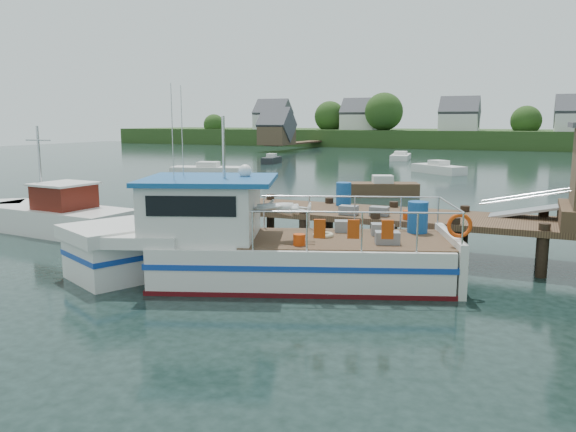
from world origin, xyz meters
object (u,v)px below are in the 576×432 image
at_px(dock, 529,195).
at_px(moored_a, 208,170).
at_px(work_boat, 51,215).
at_px(moored_e, 272,160).
at_px(moored_b, 438,169).
at_px(moored_rowboat, 382,188).
at_px(lobster_boat, 253,246).
at_px(moored_d, 401,157).

bearing_deg(dock, moored_a, 139.25).
xyz_separation_m(work_boat, moored_e, (-7.65, 37.45, -0.30)).
bearing_deg(moored_b, moored_rowboat, -88.47).
distance_m(dock, moored_e, 43.87).
xyz_separation_m(lobster_boat, moored_d, (-7.10, 51.44, -0.64)).
bearing_deg(dock, moored_e, 125.84).
bearing_deg(work_boat, moored_rowboat, 64.23).
xyz_separation_m(lobster_boat, moored_b, (-0.36, 35.74, -0.58)).
xyz_separation_m(dock, lobster_boat, (-7.09, -4.98, -1.24)).
bearing_deg(work_boat, moored_d, 90.45).
bearing_deg(moored_a, moored_d, 70.82).
bearing_deg(moored_b, moored_e, 169.69).
height_order(dock, moored_a, dock).
height_order(moored_a, moored_e, moored_a).
distance_m(work_boat, moored_b, 34.34).
height_order(lobster_boat, work_boat, lobster_boat).
relative_size(dock, moored_b, 3.27).
relative_size(work_boat, moored_b, 1.62).
height_order(dock, moored_e, dock).
bearing_deg(moored_a, moored_rowboat, -18.83).
bearing_deg(moored_a, dock, -36.97).
height_order(moored_d, moored_e, moored_e).
relative_size(lobster_boat, moored_b, 2.21).
relative_size(moored_rowboat, moored_a, 0.70).
height_order(lobster_boat, moored_d, lobster_boat).
distance_m(dock, work_boat, 18.18).
xyz_separation_m(dock, moored_e, (-25.66, 35.53, -1.86)).
relative_size(moored_a, moored_e, 1.66).
height_order(dock, moored_rowboat, dock).
xyz_separation_m(moored_rowboat, moored_b, (0.81, 16.27, -0.04)).
distance_m(work_boat, moored_rowboat, 19.09).
height_order(moored_b, moored_d, moored_b).
relative_size(moored_b, moored_d, 0.85).
relative_size(work_boat, moored_rowboat, 1.83).
bearing_deg(moored_rowboat, moored_a, 165.39).
distance_m(dock, moored_a, 32.80).
bearing_deg(moored_rowboat, moored_d, 108.51).
bearing_deg(dock, lobster_boat, -144.93).
bearing_deg(moored_e, moored_b, -33.51).
relative_size(moored_a, moored_b, 1.27).
height_order(moored_rowboat, moored_e, moored_rowboat).
relative_size(moored_d, moored_e, 1.54).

